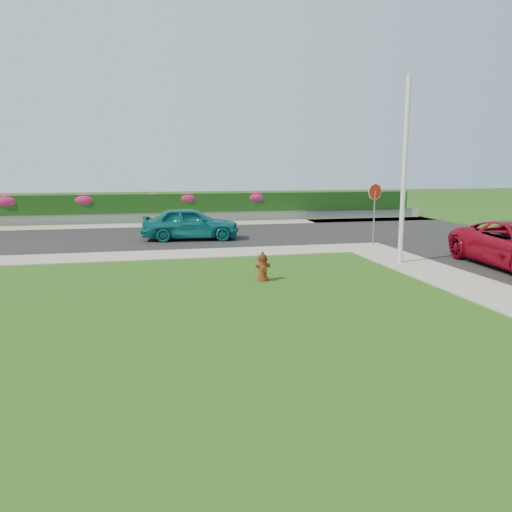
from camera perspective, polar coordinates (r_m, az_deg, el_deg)
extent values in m
plane|color=black|center=(10.26, -2.38, -8.24)|extent=(120.00, 120.00, 0.00)
cube|color=black|center=(24.04, -20.31, 1.79)|extent=(26.00, 8.00, 0.04)
cube|color=gray|center=(19.35, -25.18, -0.42)|extent=(24.00, 2.00, 0.04)
cube|color=gray|center=(20.78, 12.40, 0.97)|extent=(2.00, 2.00, 0.04)
cube|color=gray|center=(28.78, -11.08, 3.50)|extent=(34.00, 2.00, 0.04)
cube|color=gray|center=(30.24, -11.18, 4.34)|extent=(34.00, 0.40, 0.60)
cube|color=black|center=(30.27, -11.24, 5.95)|extent=(32.00, 0.90, 1.10)
cylinder|color=#4B1B0B|center=(14.45, 0.77, -2.64)|extent=(0.36, 0.36, 0.08)
cylinder|color=#4B1B0B|center=(14.39, 0.77, -1.42)|extent=(0.24, 0.24, 0.54)
cylinder|color=black|center=(14.33, 0.77, -0.35)|extent=(0.29, 0.29, 0.05)
sphere|color=black|center=(14.33, 0.77, -0.23)|extent=(0.24, 0.24, 0.24)
cylinder|color=black|center=(14.30, 0.77, 0.31)|extent=(0.07, 0.07, 0.07)
cylinder|color=#4B1B0B|center=(14.33, 0.16, -1.12)|extent=(0.11, 0.12, 0.12)
cylinder|color=#4B1B0B|center=(14.41, 1.38, -1.06)|extent=(0.11, 0.12, 0.12)
cylinder|color=#4B1B0B|center=(14.23, 0.93, -1.46)|extent=(0.16, 0.13, 0.16)
imported|color=#0D6167|center=(22.51, -7.51, 3.74)|extent=(4.44, 2.11, 1.47)
cylinder|color=silver|center=(17.40, 16.59, 9.20)|extent=(0.16, 0.16, 6.16)
cylinder|color=slate|center=(21.52, 13.34, 4.25)|extent=(0.06, 0.06, 2.28)
cylinder|color=#B7230C|center=(21.44, 13.45, 7.14)|extent=(0.65, 0.18, 0.66)
cylinder|color=white|center=(21.44, 13.45, 7.14)|extent=(0.69, 0.17, 0.71)
ellipsoid|color=#BE2061|center=(31.06, -26.59, 5.63)|extent=(1.56, 1.00, 0.78)
ellipsoid|color=#BE2061|center=(30.34, -19.01, 6.10)|extent=(1.48, 0.95, 0.74)
ellipsoid|color=#BE2061|center=(30.15, -11.66, 6.59)|extent=(1.02, 0.66, 0.51)
ellipsoid|color=#BE2061|center=(30.25, -7.80, 6.57)|extent=(1.40, 0.90, 0.70)
ellipsoid|color=#BE2061|center=(30.87, -0.07, 6.72)|extent=(1.43, 0.92, 0.71)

